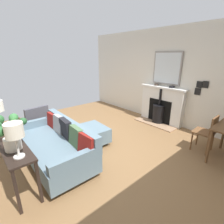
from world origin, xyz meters
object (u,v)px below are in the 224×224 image
object	(u,v)px
fireplace	(161,107)
console_table	(10,144)
dining_chair_near_fireplace	(208,131)
potted_plant	(10,132)
armchair_accent	(35,118)
book_stack	(5,132)
mantel_bowl_near	(156,84)
ottoman	(93,133)
mantel_bowl_far	(172,87)
table_lamp_far_end	(14,132)
sofa	(57,144)

from	to	relation	value
fireplace	console_table	world-z (taller)	fireplace
console_table	dining_chair_near_fireplace	world-z (taller)	dining_chair_near_fireplace
potted_plant	dining_chair_near_fireplace	distance (m)	3.67
console_table	dining_chair_near_fireplace	size ratio (longest dim) A/B	2.12
armchair_accent	dining_chair_near_fireplace	xyz separation A→B (m)	(-2.45, 3.40, 0.06)
book_stack	fireplace	bearing A→B (deg)	172.73
fireplace	armchair_accent	size ratio (longest dim) A/B	1.90
mantel_bowl_near	dining_chair_near_fireplace	xyz separation A→B (m)	(0.76, 1.88, -0.66)
armchair_accent	book_stack	world-z (taller)	same
console_table	armchair_accent	bearing A→B (deg)	-119.13
ottoman	book_stack	distance (m)	1.77
fireplace	mantel_bowl_near	world-z (taller)	mantel_bowl_near
mantel_bowl_near	dining_chair_near_fireplace	distance (m)	2.13
armchair_accent	console_table	size ratio (longest dim) A/B	0.43
mantel_bowl_far	console_table	xyz separation A→B (m)	(4.07, -0.49, -0.52)
ottoman	dining_chair_near_fireplace	distance (m)	2.53
table_lamp_far_end	mantel_bowl_far	bearing A→B (deg)	-177.58
fireplace	console_table	bearing A→B (deg)	-3.09
sofa	dining_chair_near_fireplace	bearing A→B (deg)	144.04
mantel_bowl_near	mantel_bowl_far	size ratio (longest dim) A/B	0.89
mantel_bowl_far	console_table	world-z (taller)	mantel_bowl_far
mantel_bowl_far	dining_chair_near_fireplace	xyz separation A→B (m)	(0.76, 1.36, -0.66)
mantel_bowl_near	mantel_bowl_far	distance (m)	0.51
sofa	table_lamp_far_end	distance (m)	1.26
mantel_bowl_far	ottoman	distance (m)	2.61
fireplace	armchair_accent	xyz separation A→B (m)	(3.18, -1.77, -0.07)
potted_plant	mantel_bowl_far	bearing A→B (deg)	178.40
mantel_bowl_near	dining_chair_near_fireplace	bearing A→B (deg)	67.93
console_table	book_stack	world-z (taller)	book_stack
fireplace	mantel_bowl_near	xyz separation A→B (m)	(-0.02, -0.24, 0.66)
potted_plant	ottoman	bearing A→B (deg)	-165.33
ottoman	book_stack	size ratio (longest dim) A/B	2.85
ottoman	console_table	xyz separation A→B (m)	(1.69, 0.07, 0.38)
sofa	mantel_bowl_far	bearing A→B (deg)	171.67
sofa	table_lamp_far_end	bearing A→B (deg)	40.44
console_table	table_lamp_far_end	distance (m)	0.81
dining_chair_near_fireplace	armchair_accent	bearing A→B (deg)	-54.26
mantel_bowl_far	potted_plant	bearing A→B (deg)	-1.60
dining_chair_near_fireplace	table_lamp_far_end	bearing A→B (deg)	-19.74
mantel_bowl_far	armchair_accent	bearing A→B (deg)	-32.46
sofa	book_stack	world-z (taller)	sofa
fireplace	potted_plant	bearing A→B (deg)	2.20
sofa	console_table	bearing A→B (deg)	-0.40
fireplace	ottoman	bearing A→B (deg)	-7.03
mantel_bowl_near	table_lamp_far_end	xyz separation A→B (m)	(4.07, 0.69, -0.07)
sofa	mantel_bowl_near	bearing A→B (deg)	-179.47
sofa	table_lamp_far_end	xyz separation A→B (m)	(0.77, 0.66, 0.75)
ottoman	book_stack	xyz separation A→B (m)	(1.69, -0.23, 0.49)
console_table	book_stack	size ratio (longest dim) A/B	6.43
mantel_bowl_far	potted_plant	distance (m)	4.09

